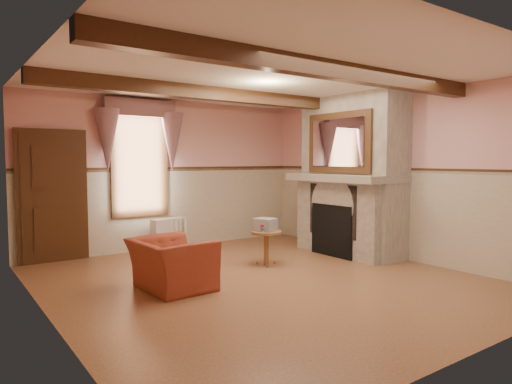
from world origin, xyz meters
TOP-DOWN VIEW (x-y plane):
  - floor at (0.00, 0.00)m, footprint 5.50×6.00m
  - ceiling at (0.00, 0.00)m, footprint 5.50×6.00m
  - wall_back at (0.00, 3.00)m, footprint 5.50×0.02m
  - wall_front at (0.00, -3.00)m, footprint 5.50×0.02m
  - wall_left at (-2.75, 0.00)m, footprint 0.02×6.00m
  - wall_right at (2.75, 0.00)m, footprint 0.02×6.00m
  - wainscot at (0.00, 0.00)m, footprint 5.50×6.00m
  - chair_rail at (0.00, 0.00)m, footprint 5.50×6.00m
  - firebox at (2.00, 0.60)m, footprint 0.20×0.95m
  - armchair at (-1.22, 0.33)m, footprint 0.94×1.06m
  - side_table at (0.59, 0.70)m, footprint 0.58×0.58m
  - book_stack at (0.57, 0.72)m, footprint 0.35×0.39m
  - radiator at (-0.17, 2.70)m, footprint 0.72×0.34m
  - bowl at (2.24, 0.46)m, footprint 0.35×0.35m
  - mantel_clock at (2.24, 1.30)m, footprint 0.14×0.24m
  - oil_lamp at (2.24, 1.12)m, footprint 0.11×0.11m
  - candle_red at (2.24, 0.03)m, footprint 0.06×0.06m
  - jar_yellow at (2.24, -0.05)m, footprint 0.06×0.06m
  - fireplace at (2.42, 0.60)m, footprint 0.85×2.00m
  - mantel at (2.24, 0.60)m, footprint 1.05×2.05m
  - overmantel_mirror at (2.06, 0.60)m, footprint 0.06×1.44m
  - door at (-2.10, 2.94)m, footprint 1.10×0.10m
  - window at (-0.60, 2.97)m, footprint 1.06×0.08m
  - window_drapes at (-0.60, 2.88)m, footprint 1.30×0.14m
  - ceiling_beam_front at (0.00, -1.20)m, footprint 5.50×0.18m
  - ceiling_beam_back at (0.00, 1.20)m, footprint 5.50×0.18m

SIDE VIEW (x-z plane):
  - floor at x=0.00m, z-range -0.01..0.01m
  - side_table at x=0.59m, z-range 0.00..0.55m
  - radiator at x=-0.17m, z-range 0.00..0.60m
  - armchair at x=-1.22m, z-range 0.00..0.66m
  - firebox at x=2.00m, z-range 0.00..0.90m
  - book_stack at x=0.57m, z-range 0.55..0.75m
  - wainscot at x=0.00m, z-range 0.00..1.50m
  - door at x=-2.10m, z-range 0.00..2.10m
  - mantel at x=2.24m, z-range 1.30..1.42m
  - wall_back at x=0.00m, z-range 0.00..2.80m
  - wall_front at x=0.00m, z-range 0.00..2.80m
  - wall_left at x=-2.75m, z-range 0.00..2.80m
  - wall_right at x=2.75m, z-range 0.00..2.80m
  - fireplace at x=2.42m, z-range 0.00..2.80m
  - bowl at x=2.24m, z-range 1.42..1.51m
  - jar_yellow at x=2.24m, z-range 1.42..1.54m
  - chair_rail at x=0.00m, z-range 1.46..1.54m
  - candle_red at x=2.24m, z-range 1.42..1.58m
  - mantel_clock at x=2.24m, z-range 1.42..1.62m
  - oil_lamp at x=2.24m, z-range 1.42..1.70m
  - window at x=-0.60m, z-range 0.64..2.66m
  - overmantel_mirror at x=2.06m, z-range 1.45..2.49m
  - window_drapes at x=-0.60m, z-range 1.55..2.95m
  - ceiling_beam_front at x=0.00m, z-range 2.60..2.80m
  - ceiling_beam_back at x=0.00m, z-range 2.60..2.80m
  - ceiling at x=0.00m, z-range 2.79..2.80m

